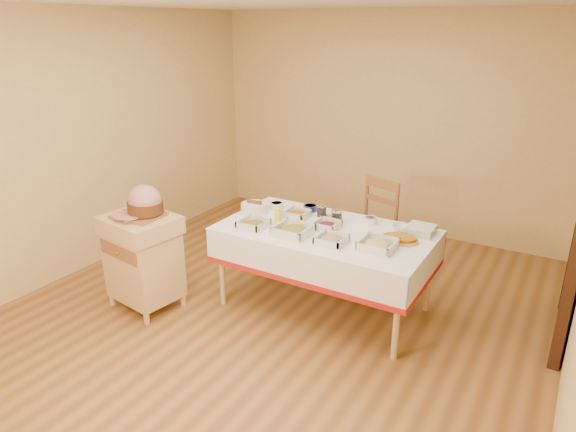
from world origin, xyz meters
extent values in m
plane|color=#925E2D|center=(0.00, 0.00, 0.00)|extent=(5.00, 5.00, 0.00)
plane|color=#DCBB76|center=(0.00, 2.50, 1.30)|extent=(4.50, 0.00, 4.50)
plane|color=#DCBB76|center=(-2.25, 0.00, 1.30)|extent=(0.00, 5.00, 5.00)
cube|color=tan|center=(0.30, 0.30, 0.73)|extent=(1.80, 1.00, 0.04)
cylinder|color=tan|center=(-0.52, -0.12, 0.35)|extent=(0.05, 0.05, 0.71)
cylinder|color=tan|center=(-0.52, 0.72, 0.35)|extent=(0.05, 0.05, 0.71)
cylinder|color=tan|center=(1.12, -0.12, 0.35)|extent=(0.05, 0.05, 0.71)
cylinder|color=tan|center=(1.12, 0.72, 0.35)|extent=(0.05, 0.05, 0.71)
cube|color=white|center=(0.30, 0.30, 0.76)|extent=(1.82, 1.02, 0.01)
cube|color=tan|center=(-1.10, -0.49, 0.41)|extent=(0.63, 0.54, 0.61)
cube|color=tan|center=(-1.10, -0.49, 0.79)|extent=(0.68, 0.59, 0.15)
cube|color=#955C30|center=(-1.10, -0.73, 0.61)|extent=(0.51, 0.08, 0.12)
sphere|color=#B58833|center=(-1.10, -0.74, 0.61)|extent=(0.03, 0.03, 0.03)
cylinder|color=tan|center=(-1.36, -0.70, 0.05)|extent=(0.05, 0.05, 0.10)
cylinder|color=tan|center=(-1.36, -0.29, 0.05)|extent=(0.05, 0.05, 0.10)
cylinder|color=tan|center=(-0.85, -0.70, 0.05)|extent=(0.05, 0.05, 0.10)
cylinder|color=tan|center=(-0.85, -0.29, 0.05)|extent=(0.05, 0.05, 0.10)
cube|color=#955C30|center=(0.39, 1.08, 0.49)|extent=(0.55, 0.54, 0.03)
cylinder|color=#955C30|center=(0.15, 0.96, 0.24)|extent=(0.04, 0.04, 0.48)
cylinder|color=#955C30|center=(0.26, 1.32, 0.24)|extent=(0.04, 0.04, 0.48)
cylinder|color=#955C30|center=(0.51, 0.84, 0.24)|extent=(0.04, 0.04, 0.48)
cylinder|color=#955C30|center=(0.62, 1.20, 0.24)|extent=(0.04, 0.04, 0.48)
cylinder|color=#955C30|center=(0.26, 1.32, 0.73)|extent=(0.04, 0.04, 0.51)
cylinder|color=#955C30|center=(0.62, 1.20, 0.73)|extent=(0.04, 0.04, 0.51)
cube|color=#955C30|center=(0.44, 1.26, 0.94)|extent=(0.39, 0.15, 0.10)
cube|color=#955C30|center=(-1.10, -0.49, 0.88)|extent=(0.40, 0.32, 0.02)
ellipsoid|color=tan|center=(-1.05, -0.45, 1.02)|extent=(0.30, 0.27, 0.26)
cylinder|color=#512B12|center=(-1.05, -0.45, 0.95)|extent=(0.30, 0.30, 0.10)
cube|color=silver|center=(-1.15, -0.65, 0.90)|extent=(0.25, 0.11, 0.00)
cylinder|color=silver|center=(-1.18, -0.54, 0.90)|extent=(0.29, 0.09, 0.01)
cube|color=silver|center=(-0.26, 0.02, 0.77)|extent=(0.23, 0.23, 0.01)
ellipsoid|color=red|center=(-0.26, 0.02, 0.79)|extent=(0.17, 0.17, 0.06)
cylinder|color=silver|center=(-0.21, 0.00, 0.79)|extent=(0.14, 0.01, 0.10)
cube|color=silver|center=(0.11, 0.06, 0.77)|extent=(0.29, 0.29, 0.02)
ellipsoid|color=#C47E19|center=(0.11, 0.06, 0.80)|extent=(0.22, 0.22, 0.08)
cylinder|color=silver|center=(0.18, 0.03, 0.80)|extent=(0.16, 0.01, 0.12)
cube|color=silver|center=(0.47, 0.06, 0.77)|extent=(0.23, 0.23, 0.01)
ellipsoid|color=tan|center=(0.47, 0.06, 0.79)|extent=(0.17, 0.17, 0.06)
cylinder|color=silver|center=(0.52, 0.04, 0.79)|extent=(0.13, 0.01, 0.09)
cube|color=silver|center=(0.83, 0.15, 0.77)|extent=(0.27, 0.27, 0.01)
ellipsoid|color=tan|center=(0.83, 0.15, 0.79)|extent=(0.21, 0.21, 0.07)
cylinder|color=silver|center=(0.89, 0.12, 0.79)|extent=(0.14, 0.01, 0.10)
cube|color=silver|center=(-0.06, 0.44, 0.77)|extent=(0.21, 0.21, 0.01)
ellipsoid|color=#AE540D|center=(-0.06, 0.44, 0.79)|extent=(0.16, 0.16, 0.06)
cylinder|color=silver|center=(-0.01, 0.42, 0.79)|extent=(0.14, 0.01, 0.10)
cube|color=silver|center=(0.30, 0.33, 0.77)|extent=(0.20, 0.20, 0.01)
ellipsoid|color=maroon|center=(0.30, 0.33, 0.79)|extent=(0.16, 0.16, 0.05)
cylinder|color=silver|center=(0.34, 0.31, 0.79)|extent=(0.14, 0.01, 0.10)
cylinder|color=silver|center=(-0.35, 0.55, 0.79)|extent=(0.13, 0.13, 0.06)
cylinder|color=black|center=(-0.35, 0.55, 0.81)|extent=(0.10, 0.10, 0.02)
cylinder|color=navy|center=(-0.04, 0.65, 0.79)|extent=(0.13, 0.13, 0.06)
cylinder|color=maroon|center=(-0.04, 0.65, 0.81)|extent=(0.10, 0.10, 0.02)
cylinder|color=silver|center=(0.58, 0.63, 0.79)|extent=(0.12, 0.12, 0.06)
cylinder|color=#AE540D|center=(0.58, 0.63, 0.81)|extent=(0.10, 0.10, 0.02)
imported|color=silver|center=(0.16, 0.65, 0.78)|extent=(0.16, 0.16, 0.03)
imported|color=silver|center=(0.87, 0.61, 0.79)|extent=(0.20, 0.20, 0.05)
cylinder|color=silver|center=(0.12, 0.57, 0.81)|extent=(0.09, 0.09, 0.10)
cylinder|color=silver|center=(0.12, 0.57, 0.87)|extent=(0.09, 0.09, 0.01)
cylinder|color=black|center=(0.12, 0.57, 0.80)|extent=(0.07, 0.07, 0.08)
cylinder|color=silver|center=(0.31, 0.50, 0.82)|extent=(0.09, 0.09, 0.11)
cylinder|color=silver|center=(0.31, 0.50, 0.88)|extent=(0.10, 0.10, 0.01)
cylinder|color=black|center=(0.31, 0.50, 0.80)|extent=(0.08, 0.08, 0.08)
cylinder|color=yellow|center=(-0.12, 0.20, 0.84)|extent=(0.06, 0.06, 0.15)
cone|color=yellow|center=(-0.12, 0.20, 0.93)|extent=(0.04, 0.04, 0.04)
cylinder|color=silver|center=(-0.47, 0.34, 0.81)|extent=(0.25, 0.25, 0.09)
cube|color=silver|center=(1.03, 0.63, 0.77)|extent=(0.22, 0.22, 0.01)
cube|color=silver|center=(1.03, 0.63, 0.78)|extent=(0.22, 0.22, 0.01)
cube|color=silver|center=(1.03, 0.63, 0.79)|extent=(0.22, 0.22, 0.01)
cube|color=silver|center=(1.03, 0.63, 0.81)|extent=(0.22, 0.22, 0.01)
cube|color=silver|center=(1.03, 0.63, 0.82)|extent=(0.22, 0.22, 0.01)
ellipsoid|color=#B58833|center=(0.93, 0.39, 0.77)|extent=(0.30, 0.22, 0.03)
ellipsoid|color=#B36E13|center=(0.93, 0.39, 0.78)|extent=(0.26, 0.18, 0.03)
camera|label=1|loc=(2.11, -3.40, 2.42)|focal=32.00mm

